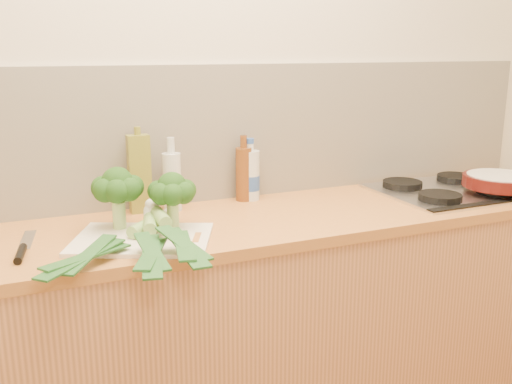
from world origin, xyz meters
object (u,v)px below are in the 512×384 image
gas_hob (449,190)px  chefs_knife (22,250)px  chopping_board (142,239)px  skillet (501,181)px

gas_hob → chefs_knife: gas_hob is taller
gas_hob → chopping_board: gas_hob is taller
chopping_board → skillet: size_ratio=0.99×
chopping_board → chefs_knife: size_ratio=1.32×
chefs_knife → skillet: bearing=6.9°
chopping_board → skillet: 1.50m
skillet → chopping_board: bearing=-165.9°
chopping_board → chefs_knife: bearing=-161.4°
chopping_board → skillet: (1.50, -0.02, 0.06)m
chopping_board → chefs_knife: chefs_knife is taller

